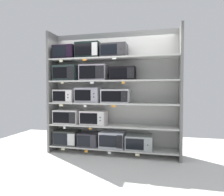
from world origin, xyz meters
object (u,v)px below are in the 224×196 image
(microwave_8, at_px, (116,96))
(microwave_14, at_px, (114,51))
(microwave_4, at_px, (68,117))
(microwave_7, at_px, (88,95))
(microwave_10, at_px, (94,73))
(microwave_12, at_px, (66,53))
(microwave_9, at_px, (67,73))
(microwave_2, at_px, (112,139))
(microwave_3, at_px, (139,142))
(microwave_13, at_px, (89,51))
(microwave_0, at_px, (67,137))
(microwave_1, at_px, (89,139))
(microwave_6, at_px, (65,96))
(microwave_5, at_px, (94,118))
(microwave_11, at_px, (123,74))

(microwave_8, height_order, microwave_14, microwave_14)
(microwave_4, height_order, microwave_7, microwave_7)
(microwave_8, distance_m, microwave_10, 0.69)
(microwave_12, bearing_deg, microwave_9, 1.42)
(microwave_2, distance_m, microwave_8, 0.91)
(microwave_3, bearing_deg, microwave_13, 179.99)
(microwave_7, bearing_deg, microwave_14, -0.02)
(microwave_0, bearing_deg, microwave_3, 0.00)
(microwave_7, xyz_separation_m, microwave_10, (0.13, -0.00, 0.47))
(microwave_1, distance_m, microwave_7, 0.95)
(microwave_7, bearing_deg, microwave_2, -0.00)
(microwave_6, bearing_deg, microwave_12, -0.45)
(microwave_5, xyz_separation_m, microwave_8, (0.48, -0.00, 0.46))
(microwave_1, bearing_deg, microwave_11, 0.02)
(microwave_1, bearing_deg, microwave_0, 180.00)
(microwave_13, distance_m, microwave_14, 0.56)
(microwave_7, bearing_deg, microwave_5, -0.13)
(microwave_1, relative_size, microwave_9, 0.85)
(microwave_13, bearing_deg, microwave_1, -2.64)
(microwave_10, height_order, microwave_12, microwave_12)
(microwave_0, xyz_separation_m, microwave_3, (1.59, 0.00, -0.01))
(microwave_6, height_order, microwave_10, microwave_10)
(microwave_1, xyz_separation_m, microwave_14, (0.55, 0.00, 1.87))
(microwave_0, height_order, microwave_7, microwave_7)
(microwave_1, relative_size, microwave_8, 0.75)
(microwave_11, bearing_deg, microwave_0, -179.99)
(microwave_12, relative_size, microwave_13, 0.93)
(microwave_1, relative_size, microwave_10, 0.76)
(microwave_1, relative_size, microwave_12, 0.90)
(microwave_13, bearing_deg, microwave_4, -179.97)
(microwave_4, height_order, microwave_9, microwave_9)
(microwave_10, relative_size, microwave_13, 1.10)
(microwave_9, bearing_deg, microwave_5, -0.02)
(microwave_12, xyz_separation_m, microwave_13, (0.53, 0.00, 0.02))
(microwave_10, xyz_separation_m, microwave_11, (0.63, 0.00, -0.03))
(microwave_2, xyz_separation_m, microwave_10, (-0.40, -0.00, 1.40))
(microwave_8, bearing_deg, microwave_6, 180.00)
(microwave_12, distance_m, microwave_13, 0.53)
(microwave_3, distance_m, microwave_4, 1.65)
(microwave_1, xyz_separation_m, microwave_10, (0.11, -0.00, 1.43))
(microwave_8, relative_size, microwave_12, 1.21)
(microwave_7, distance_m, microwave_10, 0.49)
(microwave_3, distance_m, microwave_5, 1.08)
(microwave_2, distance_m, microwave_5, 0.61)
(microwave_1, height_order, microwave_9, microwave_9)
(microwave_1, bearing_deg, microwave_7, 179.19)
(microwave_14, bearing_deg, microwave_12, -179.99)
(microwave_4, relative_size, microwave_6, 1.23)
(microwave_0, relative_size, microwave_3, 0.97)
(microwave_4, relative_size, microwave_11, 1.07)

